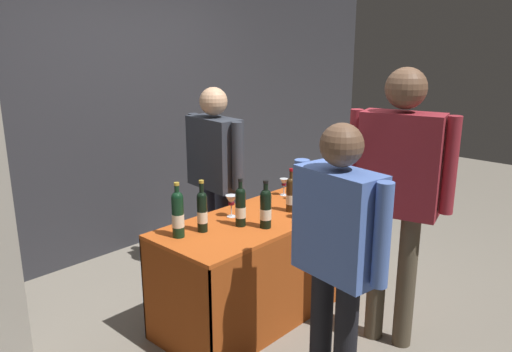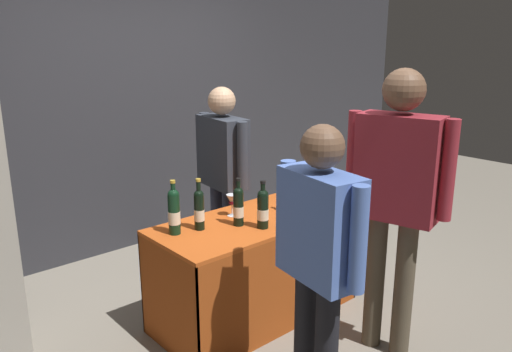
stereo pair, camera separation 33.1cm
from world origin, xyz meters
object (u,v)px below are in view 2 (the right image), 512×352
object	(u,v)px
featured_wine_bottle	(238,206)
vendor_presenter	(223,166)
tasting_table	(256,250)
display_bottle_0	(293,195)
wine_glass_mid	(291,184)
wine_glass_near_vendor	(232,200)
taster_foreground_right	(319,249)

from	to	relation	value
featured_wine_bottle	vendor_presenter	world-z (taller)	vendor_presenter
tasting_table	featured_wine_bottle	xyz separation A→B (m)	(-0.17, -0.02, 0.37)
display_bottle_0	wine_glass_mid	distance (m)	0.38
tasting_table	display_bottle_0	world-z (taller)	display_bottle_0
tasting_table	display_bottle_0	size ratio (longest dim) A/B	4.63
wine_glass_near_vendor	vendor_presenter	bearing A→B (deg)	58.32
featured_wine_bottle	vendor_presenter	size ratio (longest dim) A/B	0.20
display_bottle_0	taster_foreground_right	size ratio (longest dim) A/B	0.20
tasting_table	featured_wine_bottle	size ratio (longest dim) A/B	4.53
wine_glass_mid	vendor_presenter	size ratio (longest dim) A/B	0.09
taster_foreground_right	tasting_table	bearing A→B (deg)	-14.44
tasting_table	featured_wine_bottle	distance (m)	0.41
featured_wine_bottle	taster_foreground_right	xyz separation A→B (m)	(-0.23, -0.90, 0.05)
display_bottle_0	wine_glass_near_vendor	xyz separation A→B (m)	(-0.37, 0.23, -0.02)
tasting_table	vendor_presenter	bearing A→B (deg)	71.73
wine_glass_mid	taster_foreground_right	xyz separation A→B (m)	(-0.94, -1.12, 0.09)
featured_wine_bottle	tasting_table	bearing A→B (deg)	7.84
wine_glass_mid	vendor_presenter	bearing A→B (deg)	126.11
wine_glass_near_vendor	taster_foreground_right	bearing A→B (deg)	-106.10
tasting_table	wine_glass_mid	distance (m)	0.66
tasting_table	wine_glass_near_vendor	world-z (taller)	wine_glass_near_vendor
wine_glass_mid	wine_glass_near_vendor	bearing A→B (deg)	-175.40
featured_wine_bottle	wine_glass_near_vendor	bearing A→B (deg)	64.36
wine_glass_near_vendor	taster_foreground_right	size ratio (longest dim) A/B	0.10
display_bottle_0	featured_wine_bottle	bearing A→B (deg)	172.32
display_bottle_0	wine_glass_mid	bearing A→B (deg)	47.00
featured_wine_bottle	display_bottle_0	xyz separation A→B (m)	(0.45, -0.06, -0.01)
wine_glass_mid	tasting_table	bearing A→B (deg)	-159.90
tasting_table	wine_glass_mid	world-z (taller)	wine_glass_mid
tasting_table	wine_glass_mid	size ratio (longest dim) A/B	10.81
featured_wine_bottle	wine_glass_near_vendor	xyz separation A→B (m)	(0.08, 0.17, -0.02)
display_bottle_0	wine_glass_mid	xyz separation A→B (m)	(0.26, 0.28, -0.03)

